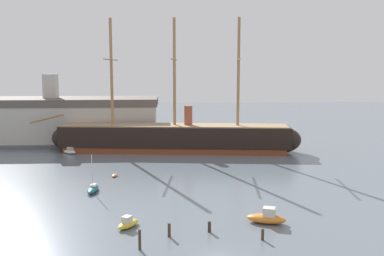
# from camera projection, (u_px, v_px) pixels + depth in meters

# --- Properties ---
(tall_ship) EXTENTS (61.65, 15.53, 29.68)m
(tall_ship) POSITION_uv_depth(u_px,v_px,m) (175.00, 137.00, 97.59)
(tall_ship) COLOR brown
(tall_ship) RESTS_ON ground
(motorboat_foreground_left) EXTENTS (3.05, 3.63, 1.43)m
(motorboat_foreground_left) POSITION_uv_depth(u_px,v_px,m) (128.00, 223.00, 51.06)
(motorboat_foreground_left) COLOR gold
(motorboat_foreground_left) RESTS_ON ground
(motorboat_foreground_right) EXTENTS (5.11, 3.39, 1.98)m
(motorboat_foreground_right) POSITION_uv_depth(u_px,v_px,m) (267.00, 218.00, 52.43)
(motorboat_foreground_right) COLOR orange
(motorboat_foreground_right) RESTS_ON ground
(sailboat_mid_left) EXTENTS (1.67, 4.57, 5.83)m
(sailboat_mid_left) POSITION_uv_depth(u_px,v_px,m) (93.00, 189.00, 65.79)
(sailboat_mid_left) COLOR #236670
(sailboat_mid_left) RESTS_ON ground
(dinghy_alongside_bow) EXTENTS (1.04, 1.92, 0.43)m
(dinghy_alongside_bow) POSITION_uv_depth(u_px,v_px,m) (115.00, 175.00, 75.18)
(dinghy_alongside_bow) COLOR orange
(dinghy_alongside_bow) RESTS_ON ground
(motorboat_far_left) EXTENTS (3.82, 3.38, 1.53)m
(motorboat_far_left) POSITION_uv_depth(u_px,v_px,m) (70.00, 151.00, 95.48)
(motorboat_far_left) COLOR silver
(motorboat_far_left) RESTS_ON ground
(mooring_piling_nearest) EXTENTS (0.30, 0.30, 2.16)m
(mooring_piling_nearest) POSITION_uv_depth(u_px,v_px,m) (140.00, 240.00, 44.67)
(mooring_piling_nearest) COLOR #423323
(mooring_piling_nearest) RESTS_ON ground
(mooring_piling_left_pair) EXTENTS (0.34, 0.34, 1.55)m
(mooring_piling_left_pair) POSITION_uv_depth(u_px,v_px,m) (169.00, 230.00, 48.15)
(mooring_piling_left_pair) COLOR #423323
(mooring_piling_left_pair) RESTS_ON ground
(mooring_piling_right_pair) EXTENTS (0.38, 0.38, 1.25)m
(mooring_piling_right_pair) POSITION_uv_depth(u_px,v_px,m) (209.00, 227.00, 49.55)
(mooring_piling_right_pair) COLOR #382B1E
(mooring_piling_right_pair) RESTS_ON ground
(mooring_piling_midwater) EXTENTS (0.32, 0.32, 1.29)m
(mooring_piling_midwater) POSITION_uv_depth(u_px,v_px,m) (263.00, 235.00, 47.20)
(mooring_piling_midwater) COLOR #423323
(mooring_piling_midwater) RESTS_ON ground
(dockside_warehouse_left) EXTENTS (58.69, 18.11, 17.31)m
(dockside_warehouse_left) POSITION_uv_depth(u_px,v_px,m) (49.00, 121.00, 108.71)
(dockside_warehouse_left) COLOR #565659
(dockside_warehouse_left) RESTS_ON ground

